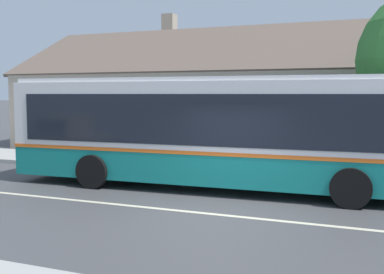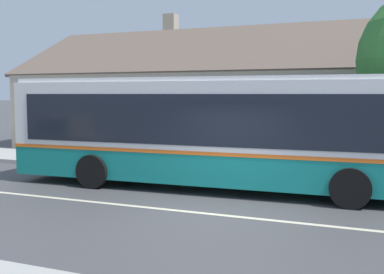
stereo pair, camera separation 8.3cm
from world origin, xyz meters
name	(u,v)px [view 2 (the right image)]	position (x,y,z in m)	size (l,w,h in m)	color
ground_plane	(213,214)	(0.00, 0.00, 0.00)	(300.00, 300.00, 0.00)	#424244
sidewalk_far	(274,172)	(0.00, 6.00, 0.07)	(60.00, 3.00, 0.15)	#9E9E99
lane_divider_stripe	(213,214)	(0.00, 0.00, 0.00)	(60.00, 0.16, 0.01)	beige
community_building	(292,109)	(-1.02, 14.15, 1.99)	(26.96, 10.96, 7.33)	tan
transit_bus	(216,129)	(-0.99, 2.90, 1.74)	(12.49, 3.10, 3.24)	#147F7A
bench_by_building	(56,149)	(-8.69, 5.29, 0.57)	(1.75, 0.51, 0.94)	brown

